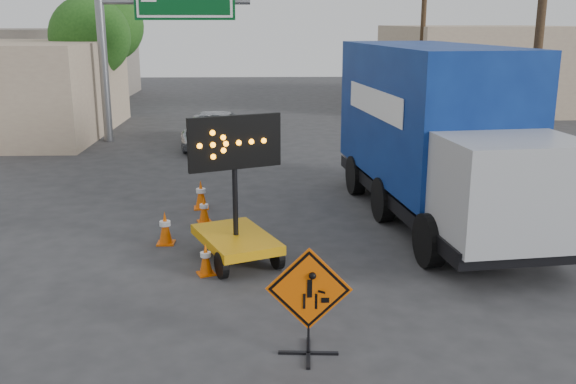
{
  "coord_description": "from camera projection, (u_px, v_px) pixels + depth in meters",
  "views": [
    {
      "loc": [
        0.02,
        -8.79,
        4.84
      ],
      "look_at": [
        0.49,
        3.8,
        1.49
      ],
      "focal_mm": 40.0,
      "sensor_mm": 36.0,
      "label": 1
    }
  ],
  "objects": [
    {
      "name": "storefront_left_far",
      "position": [
        32.0,
        64.0,
        41.46
      ],
      "size": [
        12.0,
        10.0,
        4.4
      ],
      "primitive_type": "cube",
      "color": "gray",
      "rests_on": "ground"
    },
    {
      "name": "tree_left_far",
      "position": [
        108.0,
        26.0,
        37.2
      ],
      "size": [
        4.1,
        4.1,
        6.66
      ],
      "color": "#42301C",
      "rests_on": "ground"
    },
    {
      "name": "ground",
      "position": [
        265.0,
        351.0,
        9.73
      ],
      "size": [
        100.0,
        100.0,
        0.0
      ],
      "primitive_type": "plane",
      "color": "#2D2D30",
      "rests_on": "ground"
    },
    {
      "name": "arrow_board",
      "position": [
        236.0,
        230.0,
        13.22
      ],
      "size": [
        2.03,
        2.48,
        3.06
      ],
      "rotation": [
        0.0,
        0.0,
        0.4
      ],
      "color": "#CE8D0B",
      "rests_on": "ground"
    },
    {
      "name": "cone_d",
      "position": [
        201.0,
        194.0,
        17.07
      ],
      "size": [
        0.43,
        0.43,
        0.78
      ],
      "rotation": [
        0.0,
        0.0,
        0.1
      ],
      "color": "#E45604",
      "rests_on": "ground"
    },
    {
      "name": "curb_right",
      "position": [
        453.0,
        151.0,
        24.46
      ],
      "size": [
        0.4,
        60.0,
        0.12
      ],
      "primitive_type": "cube",
      "color": "gray",
      "rests_on": "ground"
    },
    {
      "name": "sidewalk_right",
      "position": [
        512.0,
        150.0,
        24.54
      ],
      "size": [
        4.0,
        60.0,
        0.15
      ],
      "primitive_type": "cube",
      "color": "gray",
      "rests_on": "ground"
    },
    {
      "name": "construction_sign",
      "position": [
        309.0,
        299.0,
        9.41
      ],
      "size": [
        1.28,
        0.91,
        1.7
      ],
      "rotation": [
        0.0,
        0.0,
        -0.07
      ],
      "color": "black",
      "rests_on": "ground"
    },
    {
      "name": "tree_left_near",
      "position": [
        90.0,
        37.0,
        29.62
      ],
      "size": [
        3.71,
        3.71,
        6.03
      ],
      "color": "#42301C",
      "rests_on": "ground"
    },
    {
      "name": "building_right_far",
      "position": [
        479.0,
        65.0,
        38.58
      ],
      "size": [
        10.0,
        14.0,
        4.6
      ],
      "primitive_type": "cube",
      "color": "tan",
      "rests_on": "ground"
    },
    {
      "name": "highway_gantry",
      "position": [
        152.0,
        16.0,
        25.61
      ],
      "size": [
        6.18,
        0.38,
        6.9
      ],
      "color": "slate",
      "rests_on": "ground"
    },
    {
      "name": "cone_a",
      "position": [
        206.0,
        259.0,
        12.61
      ],
      "size": [
        0.43,
        0.43,
        0.65
      ],
      "rotation": [
        0.0,
        0.0,
        0.37
      ],
      "color": "#E45604",
      "rests_on": "ground"
    },
    {
      "name": "pickup_truck",
      "position": [
        214.0,
        130.0,
        25.57
      ],
      "size": [
        2.29,
        4.86,
        1.34
      ],
      "primitive_type": "imported",
      "rotation": [
        0.0,
        0.0,
        -0.01
      ],
      "color": "#B6B9BE",
      "rests_on": "ground"
    },
    {
      "name": "box_truck",
      "position": [
        437.0,
        143.0,
        15.75
      ],
      "size": [
        3.72,
        9.29,
        4.29
      ],
      "rotation": [
        0.0,
        0.0,
        0.12
      ],
      "color": "black",
      "rests_on": "ground"
    },
    {
      "name": "utility_pole_far",
      "position": [
        423.0,
        25.0,
        31.99
      ],
      "size": [
        1.8,
        0.26,
        9.0
      ],
      "color": "#42301C",
      "rests_on": "ground"
    },
    {
      "name": "cone_b",
      "position": [
        165.0,
        228.0,
        14.34
      ],
      "size": [
        0.39,
        0.39,
        0.76
      ],
      "rotation": [
        0.0,
        0.0,
        -0.01
      ],
      "color": "#E45604",
      "rests_on": "ground"
    },
    {
      "name": "utility_pole_near",
      "position": [
        540.0,
        27.0,
        18.47
      ],
      "size": [
        1.8,
        0.26,
        9.0
      ],
      "color": "#42301C",
      "rests_on": "ground"
    },
    {
      "name": "cone_c",
      "position": [
        204.0,
        209.0,
        15.92
      ],
      "size": [
        0.41,
        0.41,
        0.66
      ],
      "rotation": [
        0.0,
        0.0,
        0.27
      ],
      "color": "#E45604",
      "rests_on": "ground"
    }
  ]
}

